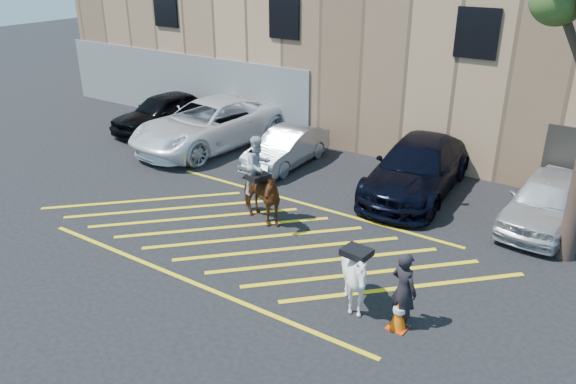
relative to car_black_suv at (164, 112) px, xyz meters
The scene contains 12 objects.
ground 10.10m from the car_black_suv, 30.44° to the right, with size 90.00×90.00×0.00m, color black.
car_black_suv is the anchor object (origin of this frame).
car_white_pickup 2.90m from the car_black_suv, ahead, with size 2.90×6.29×1.75m, color white.
car_silver_sedan 6.40m from the car_black_suv, ahead, with size 1.34×3.83×1.26m, color #979DA4.
car_blue_suv 11.02m from the car_black_suv, ahead, with size 2.27×5.58×1.62m, color black.
car_white_suv 14.77m from the car_black_suv, ahead, with size 1.70×4.23×1.44m, color silver.
handler 14.91m from the car_black_suv, 26.71° to the right, with size 0.60×0.39×1.65m, color black.
warehouse 11.44m from the car_black_suv, 38.47° to the left, with size 32.42×10.20×7.30m.
hatching_zone 10.26m from the car_black_suv, 31.89° to the right, with size 12.60×5.12×0.01m.
mounted_bay 9.38m from the car_black_suv, 29.15° to the right, with size 2.03×1.36×2.46m.
saddled_white 14.03m from the car_black_suv, 28.87° to the right, with size 1.39×1.53×1.55m.
traffic_cone 14.98m from the car_black_suv, 27.20° to the right, with size 0.40×0.40×0.73m.
Camera 1 is at (7.91, -10.59, 7.02)m, focal length 35.00 mm.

